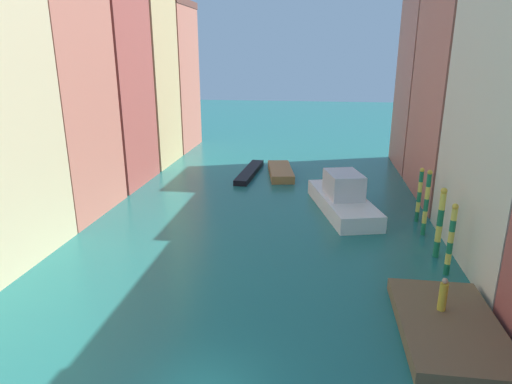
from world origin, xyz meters
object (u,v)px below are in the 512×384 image
Objects in this scene: mooring_pole_1 at (440,222)px; gondola_black at (250,172)px; mooring_pole_2 at (426,202)px; mooring_pole_3 at (419,194)px; person_on_dock at (443,295)px; vaporetto_white at (343,198)px; waterfront_dock at (449,327)px; mooring_pole_0 at (451,239)px; motorboat_0 at (280,172)px.

mooring_pole_1 reaches higher than gondola_black.
mooring_pole_2 is 1.12× the size of mooring_pole_3.
vaporetto_white is (-3.65, 14.19, -0.29)m from person_on_dock.
vaporetto_white reaches higher than waterfront_dock.
waterfront_dock is 11.32m from mooring_pole_2.
mooring_pole_3 is at bearing 89.78° from mooring_pole_0.
mooring_pole_3 is 17.65m from gondola_black.
mooring_pole_2 is at bearing -38.08° from vaporetto_white.
mooring_pole_2 is 2.47m from mooring_pole_3.
person_on_dock is 4.95m from mooring_pole_0.
motorboat_0 is (-5.52, 9.61, -0.64)m from vaporetto_white.
person_on_dock is at bearing -75.59° from vaporetto_white.
mooring_pole_3 is 0.40× the size of vaporetto_white.
person_on_dock is (-0.15, 0.85, 1.02)m from waterfront_dock.
gondola_black is at bearing 116.71° from waterfront_dock.
waterfront_dock is at bearing -75.85° from vaporetto_white.
mooring_pole_1 is at bearing 80.50° from waterfront_dock.
mooring_pole_2 reaches higher than motorboat_0.
vaporetto_white is (-5.08, 7.32, -1.15)m from mooring_pole_1.
person_on_dock is 0.39× the size of mooring_pole_3.
person_on_dock is 0.38× the size of mooring_pole_0.
gondola_black is (-13.61, 13.46, -1.99)m from mooring_pole_2.
person_on_dock reaches higher than motorboat_0.
motorboat_0 is at bearing 127.94° from mooring_pole_2.
mooring_pole_3 reaches higher than person_on_dock.
vaporetto_white reaches higher than gondola_black.
mooring_pole_1 is (1.44, 6.87, 0.86)m from person_on_dock.
motorboat_0 is at bearing 119.06° from mooring_pole_0.
mooring_pole_2 reaches higher than person_on_dock.
waterfront_dock is 1.33m from person_on_dock.
mooring_pole_1 is at bearing 90.72° from mooring_pole_0.
mooring_pole_3 reaches higher than waterfront_dock.
mooring_pole_2 is at bearing -44.68° from gondola_black.
gondola_black is at bearing 141.23° from mooring_pole_3.
waterfront_dock is 5.94m from mooring_pole_0.
motorboat_0 is at bearing 2.19° from gondola_black.
waterfront_dock is at bearing -103.45° from mooring_pole_0.
person_on_dock is 7.07m from mooring_pole_1.
mooring_pole_3 is (0.08, 2.46, -0.24)m from mooring_pole_2.
person_on_dock is 0.35× the size of mooring_pole_2.
mooring_pole_2 is at bearing -52.06° from motorboat_0.
person_on_dock is 14.65m from vaporetto_white.
mooring_pole_2 is at bearing 90.42° from mooring_pole_1.
mooring_pole_1 is (1.29, 7.72, 1.87)m from waterfront_dock.
mooring_pole_1 reaches higher than motorboat_0.
gondola_black is at bearing 135.32° from mooring_pole_2.
waterfront_dock is 1.74× the size of mooring_pole_0.
mooring_pole_1 reaches higher than waterfront_dock.
mooring_pole_0 is at bearing -60.94° from motorboat_0.
mooring_pole_0 is at bearing -89.28° from mooring_pole_1.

